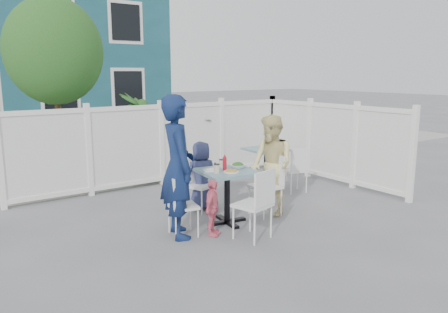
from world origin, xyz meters
TOP-DOWN VIEW (x-y plane):
  - ground at (0.00, 0.00)m, footprint 80.00×80.00m
  - near_sidewalk at (0.00, 3.80)m, footprint 24.00×2.60m
  - street at (0.00, 7.50)m, footprint 24.00×5.00m
  - far_sidewalk at (0.00, 10.60)m, footprint 24.00×1.60m
  - building at (-0.50, 14.00)m, footprint 11.00×6.00m
  - fence_back at (0.10, 2.40)m, footprint 5.86×0.08m
  - fence_right at (3.00, 0.60)m, footprint 0.08×3.66m
  - tree at (-1.60, 3.30)m, footprint 1.80×1.62m
  - utility_cabinet at (-2.07, 4.00)m, footprint 0.67×0.50m
  - potted_shrub_a at (-0.05, 3.10)m, footprint 1.42×1.42m
  - potted_shrub_b at (1.33, 3.00)m, footprint 1.28×1.46m
  - main_table at (-0.19, -0.25)m, footprint 0.86×0.86m
  - spare_table at (1.68, 1.06)m, footprint 0.74×0.74m
  - chair_left at (-1.04, -0.28)m, footprint 0.44×0.46m
  - chair_right at (0.60, -0.28)m, footprint 0.43×0.44m
  - chair_back at (-0.22, 0.55)m, footprint 0.49×0.48m
  - chair_near at (-0.25, -1.02)m, footprint 0.53×0.52m
  - chair_spare at (1.84, 0.37)m, footprint 0.46×0.45m
  - man at (-1.02, -0.27)m, footprint 0.63×0.80m
  - woman at (0.64, -0.28)m, footprint 0.69×0.84m
  - boy at (-0.12, 0.57)m, footprint 0.61×0.46m
  - toddler at (-0.65, -0.54)m, footprint 0.48×0.44m
  - plate_main at (-0.21, -0.38)m, footprint 0.22×0.22m
  - plate_side at (-0.40, -0.13)m, footprint 0.23×0.23m
  - salad_bowl at (0.03, -0.22)m, footprint 0.24×0.24m
  - coffee_cup_a at (-0.42, -0.31)m, footprint 0.08×0.08m
  - coffee_cup_b at (-0.13, -0.01)m, footprint 0.07×0.07m
  - ketchup_bottle at (-0.21, -0.21)m, footprint 0.06×0.06m
  - salt_shaker at (-0.24, 0.00)m, footprint 0.03×0.03m
  - pepper_shaker at (-0.23, 0.00)m, footprint 0.03×0.03m

SIDE VIEW (x-z plane):
  - ground at x=0.00m, z-range 0.00..0.00m
  - street at x=0.00m, z-range 0.00..0.01m
  - near_sidewalk at x=0.00m, z-range 0.00..0.01m
  - far_sidewalk at x=0.00m, z-range 0.00..0.01m
  - toddler at x=-0.65m, z-range 0.00..0.79m
  - chair_left at x=-1.04m, z-range 0.07..0.92m
  - chair_spare at x=1.84m, z-range 0.07..0.92m
  - chair_back at x=-0.22m, z-range 0.07..0.94m
  - chair_right at x=0.60m, z-range 0.08..1.03m
  - chair_near at x=-0.25m, z-range 0.08..1.04m
  - boy at x=-0.12m, z-range 0.00..1.12m
  - utility_cabinet at x=-2.07m, z-range 0.00..1.18m
  - spare_table at x=1.68m, z-range 0.21..0.97m
  - main_table at x=-0.19m, z-range 0.22..1.03m
  - potted_shrub_b at x=1.33m, z-range 0.00..1.55m
  - fence_right at x=3.00m, z-range -0.02..1.58m
  - fence_back at x=0.10m, z-range -0.02..1.58m
  - woman at x=0.64m, z-range 0.00..1.57m
  - plate_main at x=-0.21m, z-range 0.81..0.82m
  - plate_side at x=-0.40m, z-range 0.81..0.82m
  - salad_bowl at x=0.03m, z-range 0.81..0.86m
  - salt_shaker at x=-0.24m, z-range 0.81..0.87m
  - pepper_shaker at x=-0.23m, z-range 0.81..0.88m
  - coffee_cup_b at x=-0.13m, z-range 0.81..0.91m
  - coffee_cup_a at x=-0.42m, z-range 0.81..0.93m
  - potted_shrub_a at x=-0.05m, z-range 0.00..1.80m
  - ketchup_bottle at x=-0.21m, z-range 0.81..0.99m
  - man at x=-1.02m, z-range 0.00..1.93m
  - tree at x=-1.60m, z-range 0.80..4.39m
  - building at x=-0.50m, z-range 0.00..6.00m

